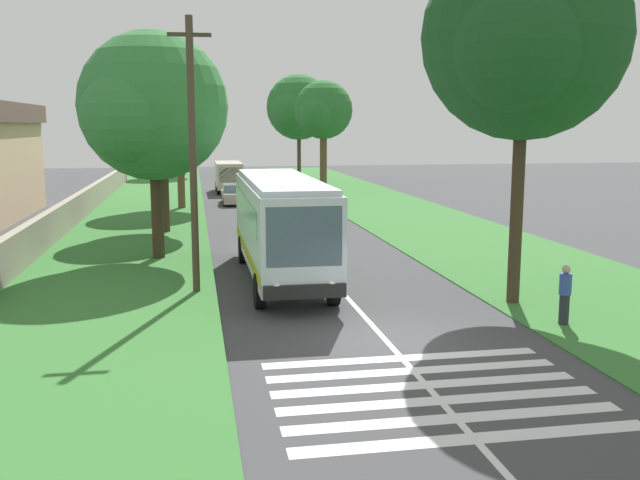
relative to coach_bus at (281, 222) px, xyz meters
name	(u,v)px	position (x,y,z in m)	size (l,w,h in m)	color
ground	(386,341)	(-7.83, -1.80, -2.15)	(160.00, 160.00, 0.00)	#424244
grass_verge_left	(120,251)	(7.17, 6.40, -2.13)	(120.00, 8.00, 0.04)	#387533
grass_verge_right	(466,240)	(7.17, -10.00, -2.13)	(120.00, 8.00, 0.04)	#387533
centre_line	(300,245)	(7.17, -1.80, -2.14)	(110.00, 0.16, 0.01)	silver
coach_bus	(281,222)	(0.00, 0.00, 0.00)	(11.16, 2.62, 3.73)	silver
zebra_crossing	(433,392)	(-11.51, -1.80, -2.14)	(4.95, 6.80, 0.01)	silver
trailing_car_0	(297,204)	(19.00, -3.38, -1.48)	(4.30, 1.78, 1.43)	gray
trailing_car_1	(235,195)	(25.58, 0.18, -1.48)	(4.30, 1.78, 1.43)	#B7A893
trailing_minibus_0	(229,174)	(34.49, 0.15, -0.60)	(6.00, 2.14, 2.53)	#BFB299
roadside_tree_left_0	(161,126)	(12.83, 4.62, 3.42)	(6.30, 5.26, 8.31)	#3D2D1E
roadside_tree_left_1	(180,102)	(55.88, 4.33, 5.94)	(7.30, 6.05, 11.24)	#3D2D1E
roadside_tree_left_2	(150,110)	(5.12, 4.73, 4.07)	(6.99, 6.11, 9.38)	#3D2D1E
roadside_tree_left_3	(177,111)	(23.55, 4.04, 4.37)	(6.99, 6.04, 9.65)	brown
roadside_tree_right_0	(297,109)	(44.71, -7.18, 4.99)	(7.86, 6.38, 10.48)	#4C3826
roadside_tree_right_1	(322,112)	(34.25, -7.76, 4.55)	(5.96, 4.90, 9.28)	brown
roadside_tree_right_2	(518,44)	(-4.52, -6.70, 5.87)	(7.36, 6.17, 11.24)	#3D2D1E
utility_pole	(193,153)	(-1.45, 3.06, 2.54)	(0.24, 1.40, 9.00)	#473828
roadside_wall	(60,220)	(12.17, 9.80, -1.32)	(70.00, 0.40, 1.56)	#9E937F
pedestrian	(565,294)	(-7.32, -7.11, -1.24)	(0.34, 0.34, 1.69)	#26262D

